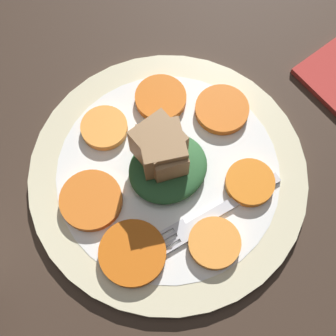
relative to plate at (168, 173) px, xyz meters
The scene contains 11 objects.
table_slab 1.52cm from the plate, ahead, with size 120.00×120.00×2.00cm, color #38281E.
plate is the anchor object (origin of this frame).
carrot_slice_0 8.86cm from the plate, 165.16° to the left, with size 6.62×6.62×0.95cm, color orange.
carrot_slice_1 9.77cm from the plate, 149.51° to the right, with size 6.85×6.85×0.95cm, color #D45F12.
carrot_slice_2 9.35cm from the plate, 97.41° to the right, with size 5.37×5.37×0.95cm, color orange.
carrot_slice_3 8.92cm from the plate, 47.36° to the right, with size 5.28×5.28×0.95cm, color orange.
carrot_slice_4 9.67cm from the plate, 12.44° to the left, with size 6.13×6.13×0.95cm, color orange.
carrot_slice_5 8.97cm from the plate, 57.55° to the left, with size 5.93×5.93×0.95cm, color orange.
carrot_slice_6 8.82cm from the plate, 106.71° to the left, with size 5.25×5.25×0.95cm, color #F99539.
center_pile 3.52cm from the plate, 99.81° to the left, with size 8.73×7.85×6.42cm.
fork 6.71cm from the plate, 89.95° to the right, with size 17.20×3.94×0.40cm.
Camera 1 is at (-11.47, -14.74, 50.37)cm, focal length 50.00 mm.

